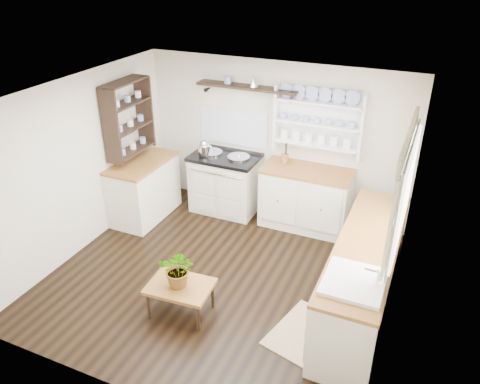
# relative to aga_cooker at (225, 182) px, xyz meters

# --- Properties ---
(floor) EXTENTS (4.00, 3.80, 0.01)m
(floor) POSITION_rel_aga_cooker_xyz_m (0.67, -1.57, -0.46)
(floor) COLOR black
(floor) RESTS_ON ground
(wall_back) EXTENTS (4.00, 0.02, 2.30)m
(wall_back) POSITION_rel_aga_cooker_xyz_m (0.67, 0.33, 0.69)
(wall_back) COLOR beige
(wall_back) RESTS_ON ground
(wall_right) EXTENTS (0.02, 3.80, 2.30)m
(wall_right) POSITION_rel_aga_cooker_xyz_m (2.67, -1.57, 0.69)
(wall_right) COLOR beige
(wall_right) RESTS_ON ground
(wall_left) EXTENTS (0.02, 3.80, 2.30)m
(wall_left) POSITION_rel_aga_cooker_xyz_m (-1.33, -1.57, 0.69)
(wall_left) COLOR beige
(wall_left) RESTS_ON ground
(ceiling) EXTENTS (4.00, 3.80, 0.01)m
(ceiling) POSITION_rel_aga_cooker_xyz_m (0.67, -1.57, 1.84)
(ceiling) COLOR white
(ceiling) RESTS_ON wall_back
(window) EXTENTS (0.08, 1.55, 1.22)m
(window) POSITION_rel_aga_cooker_xyz_m (2.62, -1.42, 1.10)
(window) COLOR white
(window) RESTS_ON wall_right
(aga_cooker) EXTENTS (1.01, 0.70, 0.94)m
(aga_cooker) POSITION_rel_aga_cooker_xyz_m (0.00, 0.00, 0.00)
(aga_cooker) COLOR beige
(aga_cooker) RESTS_ON floor
(back_cabinets) EXTENTS (1.27, 0.63, 0.90)m
(back_cabinets) POSITION_rel_aga_cooker_xyz_m (1.27, 0.03, -0.00)
(back_cabinets) COLOR silver
(back_cabinets) RESTS_ON floor
(right_cabinets) EXTENTS (0.62, 2.43, 0.90)m
(right_cabinets) POSITION_rel_aga_cooker_xyz_m (2.37, -1.47, -0.00)
(right_cabinets) COLOR silver
(right_cabinets) RESTS_ON floor
(belfast_sink) EXTENTS (0.55, 0.60, 0.45)m
(belfast_sink) POSITION_rel_aga_cooker_xyz_m (2.37, -2.22, 0.34)
(belfast_sink) COLOR white
(belfast_sink) RESTS_ON right_cabinets
(left_cabinets) EXTENTS (0.62, 1.13, 0.90)m
(left_cabinets) POSITION_rel_aga_cooker_xyz_m (-1.03, -0.67, -0.00)
(left_cabinets) COLOR silver
(left_cabinets) RESTS_ON floor
(plate_rack) EXTENTS (1.20, 0.22, 0.90)m
(plate_rack) POSITION_rel_aga_cooker_xyz_m (1.32, 0.29, 1.09)
(plate_rack) COLOR white
(plate_rack) RESTS_ON wall_back
(high_shelf) EXTENTS (1.50, 0.29, 0.16)m
(high_shelf) POSITION_rel_aga_cooker_xyz_m (0.27, 0.21, 1.45)
(high_shelf) COLOR black
(high_shelf) RESTS_ON wall_back
(left_shelving) EXTENTS (0.28, 0.80, 1.05)m
(left_shelving) POSITION_rel_aga_cooker_xyz_m (-1.17, -0.67, 1.09)
(left_shelving) COLOR black
(left_shelving) RESTS_ON wall_left
(kettle) EXTENTS (0.18, 0.18, 0.22)m
(kettle) POSITION_rel_aga_cooker_xyz_m (-0.28, -0.12, 0.58)
(kettle) COLOR silver
(kettle) RESTS_ON aga_cooker
(utensil_crock) EXTENTS (0.11, 0.11, 0.13)m
(utensil_crock) POSITION_rel_aga_cooker_xyz_m (0.90, 0.11, 0.51)
(utensil_crock) COLOR brown
(utensil_crock) RESTS_ON back_cabinets
(center_table) EXTENTS (0.73, 0.55, 0.38)m
(center_table) POSITION_rel_aga_cooker_xyz_m (0.55, -2.34, -0.13)
(center_table) COLOR brown
(center_table) RESTS_ON floor
(potted_plant) EXTENTS (0.44, 0.40, 0.43)m
(potted_plant) POSITION_rel_aga_cooker_xyz_m (0.55, -2.34, 0.13)
(potted_plant) COLOR #3F7233
(potted_plant) RESTS_ON center_table
(floor_rug) EXTENTS (0.74, 0.96, 0.02)m
(floor_rug) POSITION_rel_aga_cooker_xyz_m (1.90, -2.10, -0.45)
(floor_rug) COLOR #8C7251
(floor_rug) RESTS_ON floor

